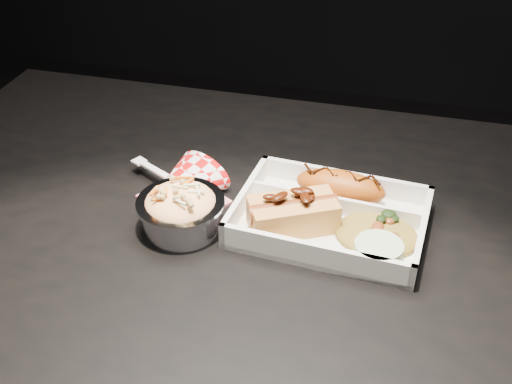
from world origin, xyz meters
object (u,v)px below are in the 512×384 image
(dining_table, at_px, (267,284))
(napkin_fork, at_px, (179,186))
(fried_pastry, at_px, (340,187))
(foil_coleslaw_cup, at_px, (181,209))
(food_tray, at_px, (330,221))
(hotdog, at_px, (293,212))

(dining_table, height_order, napkin_fork, napkin_fork)
(fried_pastry, bearing_deg, foil_coleslaw_cup, -150.90)
(food_tray, xyz_separation_m, napkin_fork, (-0.22, 0.02, 0.01))
(dining_table, relative_size, hotdog, 9.35)
(food_tray, relative_size, napkin_fork, 1.54)
(dining_table, distance_m, napkin_fork, 0.19)
(food_tray, relative_size, foil_coleslaw_cup, 2.25)
(fried_pastry, bearing_deg, dining_table, -131.71)
(fried_pastry, bearing_deg, hotdog, -123.34)
(hotdog, height_order, napkin_fork, napkin_fork)
(foil_coleslaw_cup, bearing_deg, dining_table, 8.86)
(hotdog, distance_m, napkin_fork, 0.18)
(food_tray, bearing_deg, foil_coleslaw_cup, -159.61)
(dining_table, relative_size, napkin_fork, 6.99)
(dining_table, bearing_deg, fried_pastry, 48.29)
(dining_table, height_order, food_tray, food_tray)
(food_tray, distance_m, napkin_fork, 0.22)
(fried_pastry, distance_m, foil_coleslaw_cup, 0.22)
(dining_table, height_order, fried_pastry, fried_pastry)
(napkin_fork, bearing_deg, dining_table, 7.51)
(food_tray, xyz_separation_m, fried_pastry, (0.00, 0.06, 0.02))
(hotdog, distance_m, foil_coleslaw_cup, 0.15)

